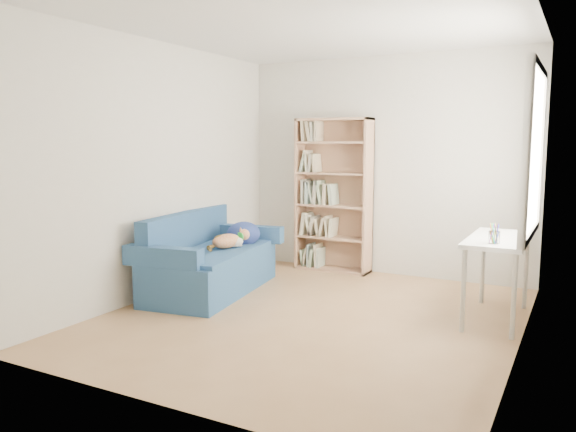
% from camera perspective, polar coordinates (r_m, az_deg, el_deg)
% --- Properties ---
extents(ground, '(4.00, 4.00, 0.00)m').
position_cam_1_polar(ground, '(5.21, 2.48, -10.21)').
color(ground, '#A27449').
rests_on(ground, ground).
extents(room_shell, '(3.54, 4.04, 2.62)m').
position_cam_1_polar(room_shell, '(4.95, 3.80, 8.08)').
color(room_shell, silver).
rests_on(room_shell, ground).
extents(sofa, '(1.05, 1.81, 0.84)m').
position_cam_1_polar(sofa, '(6.07, -7.86, -4.58)').
color(sofa, navy).
rests_on(sofa, ground).
extents(bookshelf, '(0.94, 0.29, 1.87)m').
position_cam_1_polar(bookshelf, '(6.92, 4.63, 1.49)').
color(bookshelf, tan).
rests_on(bookshelf, ground).
extents(desk, '(0.49, 1.08, 0.75)m').
position_cam_1_polar(desk, '(5.31, 20.59, -2.95)').
color(desk, white).
rests_on(desk, ground).
extents(pen_cup, '(0.09, 0.09, 0.17)m').
position_cam_1_polar(pen_cup, '(4.95, 20.22, -1.90)').
color(pen_cup, white).
rests_on(pen_cup, desk).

